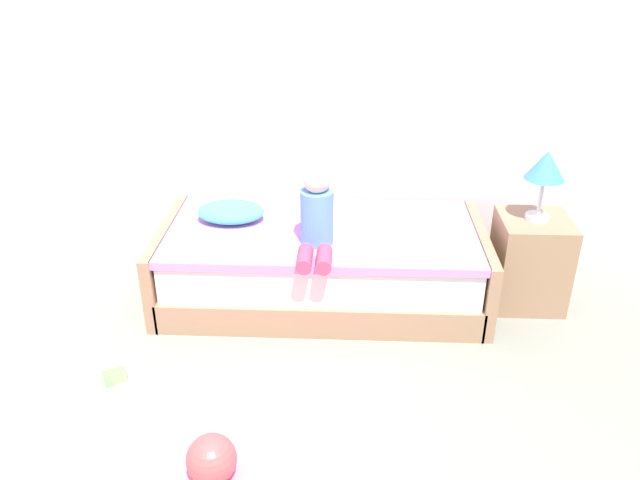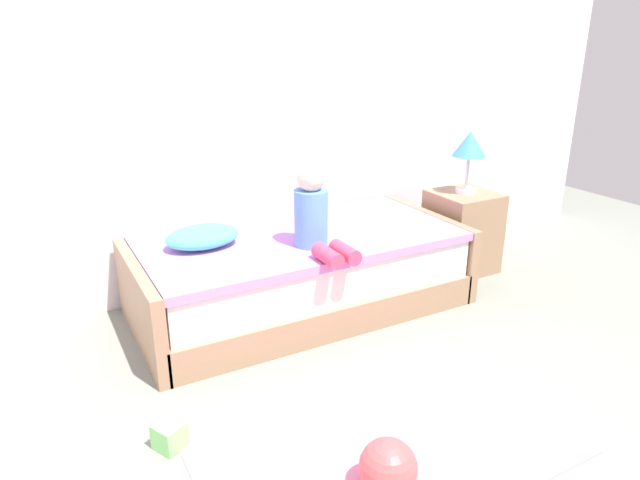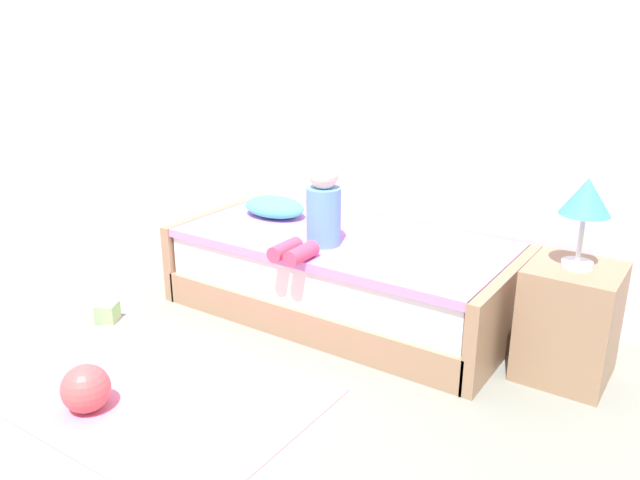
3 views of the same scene
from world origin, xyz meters
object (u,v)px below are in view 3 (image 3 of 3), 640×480
object	(u,v)px
table_lamp	(586,201)
toy_ball	(86,389)
bed	(342,275)
child_figure	(319,213)
pillow	(274,207)
nightstand	(569,322)
toy_block	(107,313)

from	to	relation	value
table_lamp	toy_ball	bearing A→B (deg)	-138.35
bed	child_figure	xyz separation A→B (m)	(-0.02, -0.23, 0.46)
pillow	toy_ball	distance (m)	1.75
bed	child_figure	size ratio (longest dim) A/B	4.14
toy_ball	table_lamp	bearing A→B (deg)	41.65
table_lamp	bed	bearing A→B (deg)	-179.97
toy_ball	bed	bearing A→B (deg)	74.84
nightstand	child_figure	size ratio (longest dim) A/B	1.18
nightstand	table_lamp	distance (m)	0.64
bed	toy_ball	bearing A→B (deg)	-105.16
toy_ball	toy_block	bearing A→B (deg)	135.83
bed	pillow	xyz separation A→B (m)	(-0.60, 0.10, 0.32)
bed	nightstand	size ratio (longest dim) A/B	3.52
pillow	bed	bearing A→B (deg)	-9.44
bed	toy_block	size ratio (longest dim) A/B	17.83
pillow	toy_block	xyz separation A→B (m)	(-0.51, -1.02, -0.51)
nightstand	toy_ball	distance (m)	2.39
child_figure	toy_ball	world-z (taller)	child_figure
toy_ball	toy_block	world-z (taller)	toy_ball
bed	nightstand	xyz separation A→B (m)	(1.35, 0.00, 0.05)
table_lamp	child_figure	bearing A→B (deg)	-170.52
toy_block	table_lamp	bearing A→B (deg)	20.54
pillow	toy_ball	size ratio (longest dim) A/B	1.91
bed	nightstand	distance (m)	1.35
child_figure	toy_ball	distance (m)	1.53
toy_ball	pillow	bearing A→B (deg)	95.88
bed	toy_ball	distance (m)	1.64
toy_ball	child_figure	bearing A→B (deg)	73.28
table_lamp	child_figure	distance (m)	1.41
table_lamp	pillow	size ratio (longest dim) A/B	1.02
table_lamp	toy_ball	size ratio (longest dim) A/B	1.96
table_lamp	child_figure	xyz separation A→B (m)	(-1.37, -0.23, -0.23)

